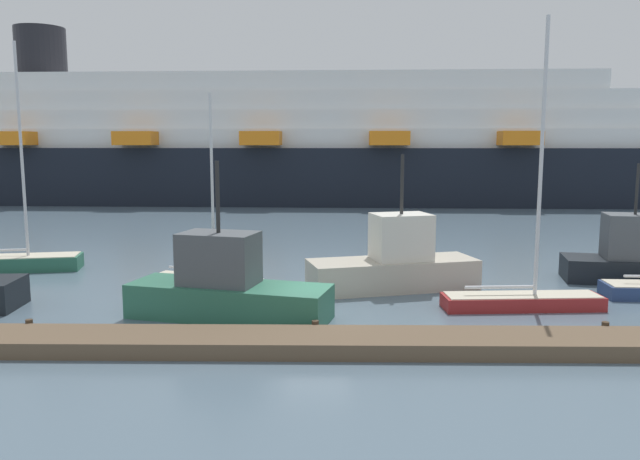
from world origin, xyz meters
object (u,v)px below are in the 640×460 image
(sailboat_3, at_px, (523,295))
(fishing_boat_2, at_px, (395,264))
(sailboat_0, at_px, (19,260))
(sailboat_1, at_px, (206,282))
(cruise_ship, at_px, (214,146))
(fishing_boat_0, at_px, (637,258))
(fishing_boat_1, at_px, (226,288))

(sailboat_3, bearing_deg, fishing_boat_2, 141.14)
(sailboat_0, relative_size, sailboat_1, 1.33)
(cruise_ship, bearing_deg, sailboat_3, -63.89)
(fishing_boat_0, distance_m, fishing_boat_1, 19.61)
(fishing_boat_2, bearing_deg, sailboat_3, -50.23)
(fishing_boat_1, height_order, cruise_ship, cruise_ship)
(sailboat_0, bearing_deg, fishing_boat_2, -21.94)
(sailboat_1, relative_size, cruise_ship, 0.08)
(fishing_boat_2, bearing_deg, fishing_boat_1, -159.81)
(sailboat_0, xyz_separation_m, cruise_ship, (3.03, 39.66, 5.67))
(sailboat_3, bearing_deg, sailboat_1, 165.11)
(fishing_boat_1, height_order, fishing_boat_2, fishing_boat_2)
(sailboat_1, relative_size, fishing_boat_2, 1.09)
(sailboat_1, xyz_separation_m, fishing_boat_1, (1.57, -4.11, 0.67))
(sailboat_3, height_order, cruise_ship, cruise_ship)
(sailboat_1, xyz_separation_m, fishing_boat_2, (8.43, 0.73, 0.69))
(fishing_boat_1, xyz_separation_m, fishing_boat_2, (6.86, 4.83, 0.02))
(sailboat_3, relative_size, cruise_ship, 0.10)
(sailboat_0, relative_size, sailboat_3, 1.02)
(fishing_boat_0, height_order, fishing_boat_2, fishing_boat_2)
(sailboat_0, bearing_deg, cruise_ship, 74.97)
(sailboat_1, height_order, fishing_boat_0, sailboat_1)
(sailboat_1, height_order, fishing_boat_1, sailboat_1)
(sailboat_0, distance_m, sailboat_1, 11.59)
(sailboat_0, xyz_separation_m, sailboat_3, (23.85, -7.16, -0.00))
(sailboat_0, distance_m, fishing_boat_0, 30.85)
(sailboat_1, relative_size, fishing_boat_1, 1.09)
(fishing_boat_1, distance_m, cruise_ship, 49.43)
(sailboat_3, xyz_separation_m, fishing_boat_2, (-4.75, 3.36, 0.61))
(sailboat_3, bearing_deg, fishing_boat_1, -176.37)
(sailboat_0, height_order, sailboat_3, sailboat_0)
(sailboat_1, relative_size, fishing_boat_0, 1.21)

